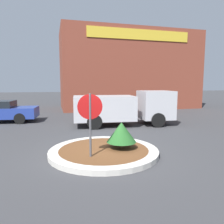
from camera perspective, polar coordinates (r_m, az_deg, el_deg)
ground_plane at (r=7.83m, az=-2.17°, el=-10.86°), size 120.00×120.00×0.00m
traffic_island at (r=7.80m, az=-2.17°, el=-10.26°), size 3.82×3.82×0.17m
stop_sign at (r=6.76m, az=-5.74°, el=-0.70°), size 0.78×0.07×2.16m
island_shrub at (r=7.74m, az=2.48°, el=-5.29°), size 1.05×1.05×0.93m
utility_truck at (r=12.90m, az=3.14°, el=1.32°), size 5.97×2.63×2.03m
storefront_building at (r=22.88m, az=4.28°, el=10.71°), size 13.52×6.07×7.55m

